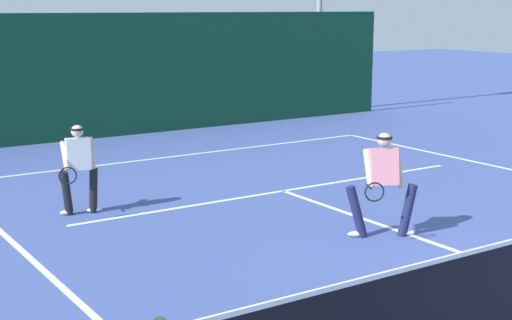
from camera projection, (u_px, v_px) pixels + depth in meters
name	position (u px, v px, depth m)	size (l,w,h in m)	color
court_line_baseline_far	(181.00, 155.00, 17.92)	(10.56, 0.10, 0.01)	white
court_line_service	(283.00, 191.00, 14.48)	(8.61, 0.10, 0.01)	white
court_line_centre	(400.00, 231.00, 11.86)	(0.10, 6.40, 0.01)	white
player_near	(383.00, 180.00, 11.44)	(1.18, 0.80, 1.63)	#1E234C
player_far	(79.00, 166.00, 12.72)	(0.89, 0.86, 1.54)	black
back_fence_windscreen	(121.00, 75.00, 20.42)	(18.12, 0.12, 3.33)	#12412A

